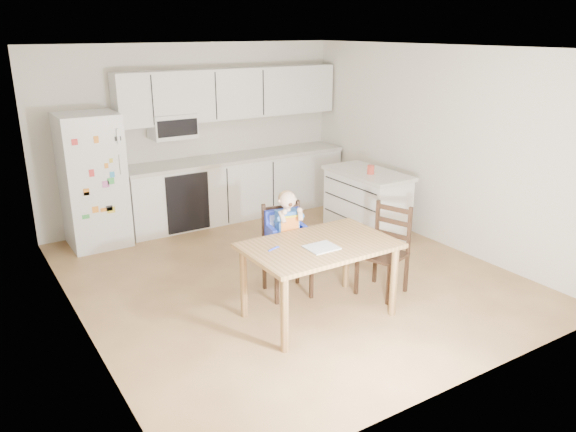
{
  "coord_description": "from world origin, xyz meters",
  "views": [
    {
      "loc": [
        -3.12,
        -4.99,
        2.69
      ],
      "look_at": [
        -0.21,
        -0.37,
        0.86
      ],
      "focal_mm": 35.0,
      "sensor_mm": 36.0,
      "label": 1
    }
  ],
  "objects_px": {
    "red_cup": "(371,170)",
    "chair_side": "(388,243)",
    "kitchen_island": "(366,204)",
    "chair_booster": "(286,232)",
    "refrigerator": "(93,181)",
    "dining_table": "(319,254)"
  },
  "relations": [
    {
      "from": "refrigerator",
      "to": "red_cup",
      "type": "xyz_separation_m",
      "value": [
        3.08,
        -1.75,
        0.1
      ]
    },
    {
      "from": "dining_table",
      "to": "chair_side",
      "type": "height_order",
      "value": "chair_side"
    },
    {
      "from": "refrigerator",
      "to": "kitchen_island",
      "type": "relative_size",
      "value": 1.4
    },
    {
      "from": "kitchen_island",
      "to": "red_cup",
      "type": "distance_m",
      "value": 0.52
    },
    {
      "from": "refrigerator",
      "to": "kitchen_island",
      "type": "distance_m",
      "value": 3.56
    },
    {
      "from": "chair_booster",
      "to": "chair_side",
      "type": "height_order",
      "value": "chair_booster"
    },
    {
      "from": "chair_booster",
      "to": "chair_side",
      "type": "bearing_deg",
      "value": -19.02
    },
    {
      "from": "kitchen_island",
      "to": "refrigerator",
      "type": "bearing_deg",
      "value": 152.59
    },
    {
      "from": "kitchen_island",
      "to": "chair_side",
      "type": "height_order",
      "value": "chair_side"
    },
    {
      "from": "kitchen_island",
      "to": "dining_table",
      "type": "height_order",
      "value": "kitchen_island"
    },
    {
      "from": "kitchen_island",
      "to": "chair_side",
      "type": "distance_m",
      "value": 1.67
    },
    {
      "from": "chair_side",
      "to": "kitchen_island",
      "type": "bearing_deg",
      "value": 128.75
    },
    {
      "from": "kitchen_island",
      "to": "dining_table",
      "type": "bearing_deg",
      "value": -140.8
    },
    {
      "from": "red_cup",
      "to": "chair_side",
      "type": "relative_size",
      "value": 0.12
    },
    {
      "from": "red_cup",
      "to": "chair_booster",
      "type": "distance_m",
      "value": 1.94
    },
    {
      "from": "refrigerator",
      "to": "chair_booster",
      "type": "distance_m",
      "value": 2.84
    },
    {
      "from": "kitchen_island",
      "to": "chair_side",
      "type": "bearing_deg",
      "value": -122.25
    },
    {
      "from": "refrigerator",
      "to": "chair_side",
      "type": "xyz_separation_m",
      "value": [
        2.25,
        -3.04,
        -0.31
      ]
    },
    {
      "from": "red_cup",
      "to": "dining_table",
      "type": "xyz_separation_m",
      "value": [
        -1.77,
        -1.37,
        -0.3
      ]
    },
    {
      "from": "kitchen_island",
      "to": "red_cup",
      "type": "relative_size",
      "value": 10.56
    },
    {
      "from": "chair_side",
      "to": "chair_booster",
      "type": "bearing_deg",
      "value": -138.9
    },
    {
      "from": "chair_side",
      "to": "dining_table",
      "type": "bearing_deg",
      "value": -104.07
    }
  ]
}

